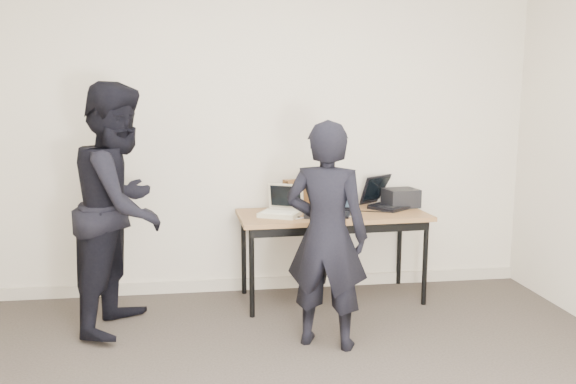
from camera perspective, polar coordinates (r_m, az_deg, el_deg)
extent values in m
cube|color=beige|center=(4.71, -2.32, 6.09)|extent=(4.50, 0.05, 2.70)
cube|color=brown|center=(4.52, 4.53, -2.35)|extent=(1.53, 0.73, 0.03)
cylinder|color=black|center=(4.23, -3.70, -8.21)|extent=(0.04, 0.04, 0.68)
cylinder|color=black|center=(4.60, 13.74, -7.01)|extent=(0.04, 0.04, 0.68)
cylinder|color=black|center=(4.73, -4.52, -6.30)|extent=(0.04, 0.04, 0.68)
cylinder|color=black|center=(5.07, 11.25, -5.40)|extent=(0.04, 0.04, 0.68)
cube|color=black|center=(4.27, 5.54, -3.86)|extent=(1.40, 0.10, 0.06)
cube|color=beige|center=(4.38, -0.82, -2.24)|extent=(0.37, 0.35, 0.03)
cube|color=white|center=(4.35, -0.95, -2.05)|extent=(0.28, 0.23, 0.01)
cube|color=beige|center=(4.49, -0.22, -0.42)|extent=(0.28, 0.17, 0.20)
cube|color=black|center=(4.48, -0.25, -0.42)|extent=(0.24, 0.14, 0.17)
cube|color=beige|center=(4.49, -0.29, -1.73)|extent=(0.24, 0.13, 0.02)
cube|color=black|center=(4.42, 4.41, -2.25)|extent=(0.35, 0.31, 0.02)
cube|color=black|center=(4.39, 4.36, -2.16)|extent=(0.27, 0.20, 0.01)
cube|color=black|center=(4.54, 4.66, -0.50)|extent=(0.30, 0.16, 0.21)
cube|color=#26333F|center=(4.53, 4.65, -0.49)|extent=(0.26, 0.13, 0.17)
cube|color=black|center=(4.53, 4.60, -1.85)|extent=(0.25, 0.10, 0.01)
cube|color=black|center=(4.79, 10.57, -1.47)|extent=(0.44, 0.43, 0.02)
cube|color=black|center=(4.77, 10.88, -1.34)|extent=(0.32, 0.29, 0.01)
cube|color=black|center=(4.86, 8.96, 0.30)|extent=(0.34, 0.29, 0.24)
cube|color=black|center=(4.85, 9.04, 0.32)|extent=(0.29, 0.24, 0.20)
cube|color=black|center=(4.86, 9.30, -1.14)|extent=(0.27, 0.21, 0.02)
cube|color=brown|center=(4.68, 1.83, -0.22)|extent=(0.38, 0.21, 0.24)
cube|color=brown|center=(4.60, 2.06, 0.89)|extent=(0.37, 0.13, 0.07)
cube|color=brown|center=(4.73, 3.67, -0.37)|extent=(0.03, 0.10, 0.02)
ellipsoid|color=white|center=(4.66, 2.20, 1.78)|extent=(0.14, 0.11, 0.08)
cube|color=black|center=(4.84, 11.39, -0.59)|extent=(0.30, 0.27, 0.15)
cube|color=black|center=(4.30, 2.18, -2.48)|extent=(0.09, 0.06, 0.03)
cube|color=black|center=(4.71, 10.59, -1.74)|extent=(0.14, 0.24, 0.01)
cube|color=black|center=(4.59, 8.20, -1.96)|extent=(0.32, 0.13, 0.01)
cube|color=black|center=(4.40, -0.71, -2.36)|extent=(0.27, 0.20, 0.01)
cube|color=silver|center=(4.35, 2.17, -2.51)|extent=(0.24, 0.16, 0.01)
cube|color=silver|center=(4.40, 5.03, -2.39)|extent=(0.22, 0.14, 0.01)
cube|color=black|center=(4.77, 5.77, -1.50)|extent=(0.25, 0.05, 0.01)
imported|color=black|center=(3.66, 3.92, -4.43)|extent=(0.64, 0.55, 1.49)
imported|color=black|center=(4.12, -16.57, -1.48)|extent=(0.85, 0.98, 1.74)
cube|color=#BDB29D|center=(4.92, -2.17, -9.23)|extent=(4.50, 0.03, 0.10)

